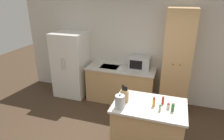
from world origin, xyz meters
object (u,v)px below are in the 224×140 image
at_px(refrigerator, 71,64).
at_px(spice_bottle_short_red, 163,101).
at_px(pantry_cabinet, 177,62).
at_px(microwave, 140,63).
at_px(spice_bottle_green_herb, 168,106).
at_px(spice_bottle_amber_oil, 154,102).
at_px(kettle, 120,102).
at_px(spice_bottle_pale_salt, 160,108).
at_px(knife_block, 124,96).
at_px(spice_bottle_tall_dark, 173,107).

distance_m(refrigerator, spice_bottle_short_red, 2.86).
bearing_deg(pantry_cabinet, microwave, 174.22).
distance_m(refrigerator, spice_bottle_green_herb, 3.00).
relative_size(spice_bottle_short_red, spice_bottle_amber_oil, 0.87).
distance_m(microwave, kettle, 1.89).
bearing_deg(refrigerator, spice_bottle_pale_salt, -33.76).
height_order(knife_block, spice_bottle_short_red, knife_block).
bearing_deg(spice_bottle_tall_dark, spice_bottle_pale_salt, -162.27).
distance_m(spice_bottle_short_red, spice_bottle_amber_oil, 0.17).
bearing_deg(refrigerator, spice_bottle_amber_oil, -33.07).
xyz_separation_m(spice_bottle_tall_dark, kettle, (-0.80, -0.16, 0.04)).
relative_size(knife_block, spice_bottle_pale_salt, 2.85).
distance_m(refrigerator, knife_block, 2.42).
bearing_deg(spice_bottle_green_herb, pantry_cabinet, 87.64).
distance_m(knife_block, spice_bottle_tall_dark, 0.78).
xyz_separation_m(refrigerator, spice_bottle_pale_salt, (2.46, -1.64, 0.12)).
bearing_deg(spice_bottle_green_herb, microwave, 114.82).
distance_m(pantry_cabinet, spice_bottle_short_red, 1.50).
relative_size(spice_bottle_short_red, spice_bottle_pale_salt, 1.28).
height_order(refrigerator, spice_bottle_short_red, refrigerator).
height_order(knife_block, spice_bottle_green_herb, knife_block).
distance_m(spice_bottle_amber_oil, spice_bottle_pale_salt, 0.16).
distance_m(knife_block, spice_bottle_green_herb, 0.71).
bearing_deg(pantry_cabinet, spice_bottle_pale_salt, -96.17).
height_order(pantry_cabinet, spice_bottle_short_red, pantry_cabinet).
relative_size(spice_bottle_amber_oil, spice_bottle_pale_salt, 1.48).
distance_m(refrigerator, spice_bottle_tall_dark, 3.09).
height_order(pantry_cabinet, spice_bottle_tall_dark, pantry_cabinet).
height_order(knife_block, kettle, knife_block).
bearing_deg(kettle, refrigerator, 136.57).
height_order(refrigerator, spice_bottle_amber_oil, refrigerator).
height_order(knife_block, spice_bottle_pale_salt, knife_block).
xyz_separation_m(pantry_cabinet, spice_bottle_green_herb, (-0.07, -1.60, -0.21)).
xyz_separation_m(spice_bottle_amber_oil, spice_bottle_green_herb, (0.23, -0.00, -0.03)).
bearing_deg(refrigerator, microwave, 4.62).
relative_size(microwave, spice_bottle_green_herb, 5.19).
bearing_deg(knife_block, refrigerator, 140.52).
relative_size(microwave, kettle, 2.04).
xyz_separation_m(spice_bottle_green_herb, spice_bottle_pale_salt, (-0.12, -0.11, 0.01)).
bearing_deg(spice_bottle_green_herb, spice_bottle_amber_oil, 178.75).
xyz_separation_m(spice_bottle_pale_salt, kettle, (-0.61, -0.10, 0.06)).
bearing_deg(knife_block, spice_bottle_amber_oil, 0.81).
relative_size(refrigerator, spice_bottle_green_herb, 17.83).
height_order(knife_block, spice_bottle_amber_oil, knife_block).
xyz_separation_m(microwave, spice_bottle_amber_oil, (0.55, -1.68, -0.05)).
relative_size(refrigerator, pantry_cabinet, 0.72).
height_order(spice_bottle_amber_oil, kettle, kettle).
height_order(pantry_cabinet, kettle, pantry_cabinet).
xyz_separation_m(pantry_cabinet, spice_bottle_amber_oil, (-0.29, -1.59, -0.18)).
bearing_deg(microwave, spice_bottle_tall_dark, -63.92).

